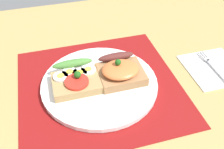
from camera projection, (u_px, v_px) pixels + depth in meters
ground_plane at (100, 91)px, 60.46cm from camera, size 120.00×90.00×3.20cm
placemat at (100, 86)px, 59.29cm from camera, size 36.76×35.73×0.30cm
plate at (100, 83)px, 58.81cm from camera, size 26.75×26.75×1.14cm
sandwich_egg_tomato at (76, 78)px, 57.13cm from camera, size 10.65×9.59×4.14cm
sandwich_salmon at (121, 71)px, 58.12cm from camera, size 10.31×10.21×5.52cm
napkin at (214, 68)px, 63.96cm from camera, size 13.67×13.85×0.60cm
fork at (212, 65)px, 63.94cm from camera, size 1.62×12.61×0.32cm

